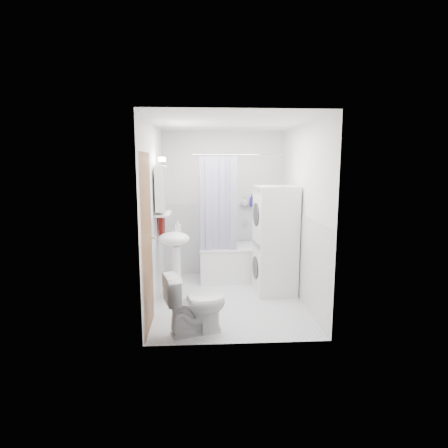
{
  "coord_description": "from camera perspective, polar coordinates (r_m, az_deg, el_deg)",
  "views": [
    {
      "loc": [
        -0.38,
        -4.97,
        1.88
      ],
      "look_at": [
        -0.06,
        0.15,
        1.04
      ],
      "focal_mm": 30.0,
      "sensor_mm": 36.0,
      "label": 1
    }
  ],
  "objects": [
    {
      "name": "curtain_rod",
      "position": [
        5.65,
        3.69,
        10.46
      ],
      "size": [
        1.65,
        0.02,
        0.02
      ],
      "primitive_type": "cylinder",
      "rotation": [
        0.0,
        1.57,
        0.0
      ],
      "color": "silver",
      "rests_on": "room_walls"
    },
    {
      "name": "shower_curtain",
      "position": [
        5.65,
        -0.92,
        2.85
      ],
      "size": [
        0.55,
        0.02,
        1.45
      ],
      "color": "#16164D",
      "rests_on": "curtain_rod"
    },
    {
      "name": "shelf_cup",
      "position": [
        5.25,
        -9.09,
        2.4
      ],
      "size": [
        0.1,
        0.09,
        0.1
      ],
      "primitive_type": "imported",
      "color": "gray",
      "rests_on": "shelf"
    },
    {
      "name": "tub_spout",
      "position": [
        6.37,
        4.67,
        0.21
      ],
      "size": [
        0.04,
        0.12,
        0.04
      ],
      "primitive_type": "cylinder",
      "rotation": [
        1.57,
        0.0,
        0.0
      ],
      "color": "silver",
      "rests_on": "room_walls"
    },
    {
      "name": "door",
      "position": [
        4.55,
        -10.67,
        -2.07
      ],
      "size": [
        0.05,
        2.0,
        2.0
      ],
      "color": "brown",
      "rests_on": "ground"
    },
    {
      "name": "bathtub",
      "position": [
        6.14,
        3.18,
        -5.57
      ],
      "size": [
        1.47,
        0.7,
        0.56
      ],
      "color": "white",
      "rests_on": "ground"
    },
    {
      "name": "toilet",
      "position": [
        4.26,
        -4.32,
        -11.99
      ],
      "size": [
        0.77,
        0.56,
        0.68
      ],
      "primitive_type": "imported",
      "rotation": [
        0.0,
        0.0,
        1.85
      ],
      "color": "white",
      "rests_on": "ground"
    },
    {
      "name": "shower_caddy",
      "position": [
        6.33,
        5.16,
        2.61
      ],
      "size": [
        0.22,
        0.06,
        0.02
      ],
      "primitive_type": "cube",
      "color": "silver",
      "rests_on": "room_walls"
    },
    {
      "name": "medicine_cabinet",
      "position": [
        5.11,
        -9.47,
        5.6
      ],
      "size": [
        0.13,
        0.5,
        0.71
      ],
      "color": "white",
      "rests_on": "room_walls"
    },
    {
      "name": "sink",
      "position": [
        5.22,
        -7.57,
        -3.86
      ],
      "size": [
        0.44,
        0.37,
        1.04
      ],
      "color": "white",
      "rests_on": "ground"
    },
    {
      "name": "shelf_bottle",
      "position": [
        4.99,
        -9.38,
        1.85
      ],
      "size": [
        0.07,
        0.18,
        0.07
      ],
      "primitive_type": "imported",
      "color": "gray",
      "rests_on": "shelf"
    },
    {
      "name": "room_walls",
      "position": [
        5.0,
        0.83,
        4.75
      ],
      "size": [
        2.6,
        2.6,
        2.6
      ],
      "color": "white",
      "rests_on": "ground"
    },
    {
      "name": "wainscot",
      "position": [
        5.43,
        0.57,
        -4.37
      ],
      "size": [
        1.98,
        2.58,
        2.58
      ],
      "color": "white",
      "rests_on": "ground"
    },
    {
      "name": "floor",
      "position": [
        5.33,
        0.79,
        -11.39
      ],
      "size": [
        2.6,
        2.6,
        0.0
      ],
      "primitive_type": "plane",
      "color": "silver",
      "rests_on": "ground"
    },
    {
      "name": "towel",
      "position": [
        5.38,
        -9.49,
        3.11
      ],
      "size": [
        0.07,
        0.37,
        0.9
      ],
      "color": "#59150C",
      "rests_on": "room_walls"
    },
    {
      "name": "shelf",
      "position": [
        5.14,
        -9.2,
        1.54
      ],
      "size": [
        0.18,
        0.54,
        0.02
      ],
      "primitive_type": "cube",
      "color": "silver",
      "rests_on": "room_walls"
    },
    {
      "name": "shampoo_b",
      "position": [
        6.31,
        4.22,
        3.06
      ],
      "size": [
        0.08,
        0.21,
        0.08
      ],
      "primitive_type": "imported",
      "color": "navy",
      "rests_on": "shower_caddy"
    },
    {
      "name": "soap_pump",
      "position": [
        5.32,
        -7.04,
        -0.89
      ],
      "size": [
        0.08,
        0.17,
        0.08
      ],
      "primitive_type": "imported",
      "color": "gray",
      "rests_on": "sink"
    },
    {
      "name": "shampoo_a",
      "position": [
        6.29,
        3.14,
        3.28
      ],
      "size": [
        0.13,
        0.17,
        0.13
      ],
      "primitive_type": "imported",
      "color": "gray",
      "rests_on": "shower_caddy"
    },
    {
      "name": "washer_dryer",
      "position": [
        5.43,
        7.77,
        -2.5
      ],
      "size": [
        0.6,
        0.59,
        1.56
      ],
      "rotation": [
        0.0,
        0.0,
        0.07
      ],
      "color": "white",
      "rests_on": "ground"
    }
  ]
}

